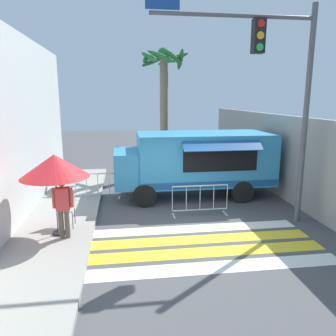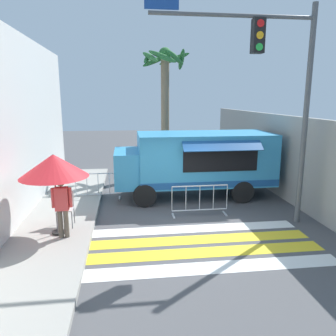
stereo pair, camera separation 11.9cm
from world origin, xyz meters
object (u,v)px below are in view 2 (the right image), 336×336
at_px(vendor_person, 62,204).
at_px(food_truck, 193,160).
at_px(barricade_side, 98,187).
at_px(traffic_signal_pole, 278,78).
at_px(folding_chair, 65,205).
at_px(palm_tree, 165,89).
at_px(barricade_front, 200,201).
at_px(patio_umbrella, 54,166).

bearing_deg(vendor_person, food_truck, 35.11).
bearing_deg(barricade_side, vendor_person, -99.37).
xyz_separation_m(traffic_signal_pole, folding_chair, (-6.11, 0.31, -3.61)).
relative_size(barricade_side, palm_tree, 0.28).
xyz_separation_m(barricade_front, barricade_side, (-3.44, 2.22, -0.01)).
distance_m(traffic_signal_pole, patio_umbrella, 6.64).
relative_size(vendor_person, barricade_front, 0.88).
distance_m(vendor_person, barricade_side, 3.85).
bearing_deg(palm_tree, traffic_signal_pole, -71.80).
bearing_deg(food_truck, patio_umbrella, -142.38).
bearing_deg(barricade_side, palm_tree, 53.16).
distance_m(folding_chair, vendor_person, 0.95).
xyz_separation_m(patio_umbrella, vendor_person, (0.20, -0.28, -0.98)).
relative_size(vendor_person, barricade_side, 0.96).
bearing_deg(barricade_front, patio_umbrella, -163.47).
height_order(food_truck, folding_chair, food_truck).
distance_m(food_truck, palm_tree, 4.98).
bearing_deg(patio_umbrella, barricade_front, 16.53).
xyz_separation_m(traffic_signal_pole, patio_umbrella, (-6.22, -0.30, -2.31)).
bearing_deg(traffic_signal_pole, folding_chair, 177.11).
relative_size(food_truck, traffic_signal_pole, 0.94).
distance_m(food_truck, vendor_person, 5.65).
bearing_deg(traffic_signal_pole, palm_tree, 108.20).
bearing_deg(food_truck, barricade_front, -95.11).
relative_size(food_truck, palm_tree, 0.98).
bearing_deg(food_truck, palm_tree, 98.35).
bearing_deg(folding_chair, traffic_signal_pole, -14.08).
bearing_deg(patio_umbrella, folding_chair, 79.55).
height_order(folding_chair, palm_tree, palm_tree).
relative_size(folding_chair, barricade_side, 0.59).
bearing_deg(palm_tree, food_truck, -81.65).
xyz_separation_m(folding_chair, barricade_side, (0.70, 2.87, -0.25)).
distance_m(barricade_side, palm_tree, 6.27).
height_order(patio_umbrella, palm_tree, palm_tree).
bearing_deg(traffic_signal_pole, patio_umbrella, -177.21).
height_order(folding_chair, barricade_front, folding_chair).
bearing_deg(vendor_person, patio_umbrella, 119.54).
height_order(food_truck, palm_tree, palm_tree).
height_order(traffic_signal_pole, barricade_side, traffic_signal_pole).
bearing_deg(barricade_front, folding_chair, -171.07).
distance_m(food_truck, barricade_side, 3.75).
xyz_separation_m(vendor_person, barricade_front, (4.06, 1.54, -0.56)).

